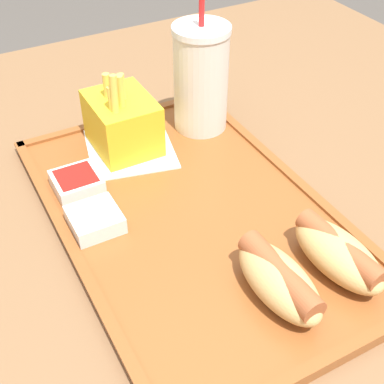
{
  "coord_description": "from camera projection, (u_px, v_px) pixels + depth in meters",
  "views": [
    {
      "loc": [
        0.42,
        -0.22,
        1.17
      ],
      "look_at": [
        0.02,
        -0.0,
        0.8
      ],
      "focal_mm": 50.0,
      "sensor_mm": 36.0,
      "label": 1
    }
  ],
  "objects": [
    {
      "name": "dining_table",
      "position": [
        187.0,
        380.0,
        0.87
      ],
      "size": [
        1.03,
        1.18,
        0.76
      ],
      "color": "brown",
      "rests_on": "ground_plane"
    },
    {
      "name": "food_tray",
      "position": [
        192.0,
        215.0,
        0.61
      ],
      "size": [
        0.46,
        0.29,
        0.01
      ],
      "color": "brown",
      "rests_on": "dining_table"
    },
    {
      "name": "paper_napkin",
      "position": [
        129.0,
        146.0,
        0.7
      ],
      "size": [
        0.15,
        0.13,
        0.0
      ],
      "color": "white",
      "rests_on": "food_tray"
    },
    {
      "name": "soda_cup",
      "position": [
        201.0,
        78.0,
        0.7
      ],
      "size": [
        0.07,
        0.07,
        0.18
      ],
      "color": "silver",
      "rests_on": "food_tray"
    },
    {
      "name": "hot_dog_far",
      "position": [
        338.0,
        253.0,
        0.52
      ],
      "size": [
        0.12,
        0.06,
        0.04
      ],
      "color": "tan",
      "rests_on": "food_tray"
    },
    {
      "name": "hot_dog_near",
      "position": [
        279.0,
        280.0,
        0.5
      ],
      "size": [
        0.11,
        0.05,
        0.04
      ],
      "color": "tan",
      "rests_on": "food_tray"
    },
    {
      "name": "fries_carton",
      "position": [
        122.0,
        123.0,
        0.68
      ],
      "size": [
        0.09,
        0.08,
        0.12
      ],
      "color": "gold",
      "rests_on": "food_tray"
    },
    {
      "name": "sauce_cup_mayo",
      "position": [
        95.0,
        219.0,
        0.58
      ],
      "size": [
        0.05,
        0.05,
        0.02
      ],
      "color": "silver",
      "rests_on": "food_tray"
    },
    {
      "name": "sauce_cup_ketchup",
      "position": [
        77.0,
        182.0,
        0.63
      ],
      "size": [
        0.05,
        0.05,
        0.02
      ],
      "color": "silver",
      "rests_on": "food_tray"
    }
  ]
}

